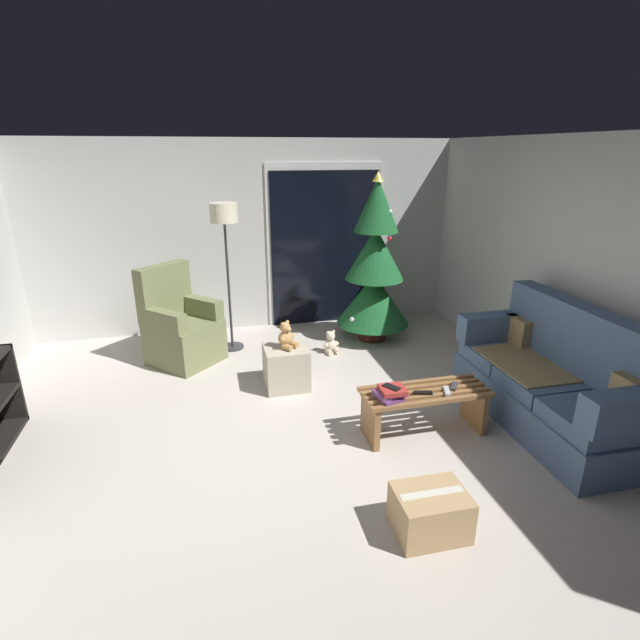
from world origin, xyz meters
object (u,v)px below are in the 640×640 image
at_px(coffee_table, 424,405).
at_px(ottoman, 286,367).
at_px(book_stack, 391,393).
at_px(remote_graphite, 454,386).
at_px(cardboard_box_taped_mid_floor, 430,513).
at_px(remote_silver, 447,391).
at_px(christmas_tree, 375,269).
at_px(couch, 553,383).
at_px(armchair, 181,329).
at_px(teddy_bear_cream_by_tree, 331,343).
at_px(teddy_bear_honey, 286,337).
at_px(cell_phone, 391,387).
at_px(remote_black, 423,393).
at_px(floor_lamp, 225,227).

distance_m(coffee_table, ottoman, 1.54).
bearing_deg(book_stack, remote_graphite, 5.83).
distance_m(coffee_table, cardboard_box_taped_mid_floor, 1.18).
distance_m(remote_silver, christmas_tree, 2.36).
bearing_deg(ottoman, remote_silver, -46.68).
height_order(couch, book_stack, couch).
distance_m(armchair, teddy_bear_cream_by_tree, 1.78).
distance_m(remote_graphite, ottoman, 1.74).
bearing_deg(cardboard_box_taped_mid_floor, armchair, 117.04).
bearing_deg(teddy_bear_honey, teddy_bear_cream_by_tree, 47.97).
bearing_deg(christmas_tree, ottoman, -141.25).
height_order(couch, cell_phone, couch).
height_order(coffee_table, ottoman, ottoman).
bearing_deg(ottoman, christmas_tree, 38.75).
bearing_deg(remote_silver, teddy_bear_cream_by_tree, -56.42).
bearing_deg(cell_phone, ottoman, 85.30).
distance_m(couch, teddy_bear_honey, 2.52).
distance_m(coffee_table, christmas_tree, 2.34).
xyz_separation_m(remote_black, cell_phone, (-0.29, -0.01, 0.10)).
distance_m(couch, teddy_bear_cream_by_tree, 2.52).
bearing_deg(cell_phone, book_stack, 158.35).
height_order(remote_graphite, book_stack, book_stack).
xyz_separation_m(couch, ottoman, (-2.19, 1.26, -0.18)).
bearing_deg(floor_lamp, ottoman, -67.82).
bearing_deg(teddy_bear_honey, cardboard_box_taped_mid_floor, -76.42).
relative_size(christmas_tree, teddy_bear_honey, 7.42).
bearing_deg(armchair, cell_phone, -51.23).
bearing_deg(teddy_bear_honey, couch, -29.94).
bearing_deg(couch, teddy_bear_cream_by_tree, 126.91).
distance_m(ottoman, teddy_bear_cream_by_tree, 1.01).
bearing_deg(book_stack, remote_black, 2.64).
relative_size(armchair, cardboard_box_taped_mid_floor, 2.43).
height_order(remote_graphite, remote_silver, same).
bearing_deg(remote_graphite, teddy_bear_cream_by_tree, 144.00).
relative_size(coffee_table, remote_graphite, 7.05).
relative_size(couch, christmas_tree, 0.92).
distance_m(christmas_tree, floor_lamp, 1.90).
bearing_deg(christmas_tree, remote_silver, -94.07).
bearing_deg(remote_black, couch, 101.85).
xyz_separation_m(cell_phone, christmas_tree, (0.67, 2.30, 0.41)).
relative_size(remote_silver, book_stack, 0.61).
bearing_deg(cell_phone, remote_graphite, -27.23).
xyz_separation_m(remote_graphite, armchair, (-2.34, 2.10, -0.03)).
relative_size(couch, floor_lamp, 1.10).
distance_m(couch, remote_silver, 1.02).
height_order(couch, christmas_tree, christmas_tree).
height_order(book_stack, teddy_bear_honey, teddy_bear_honey).
bearing_deg(teddy_bear_honey, remote_black, -51.88).
relative_size(coffee_table, armchair, 0.97).
distance_m(coffee_table, floor_lamp, 3.03).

